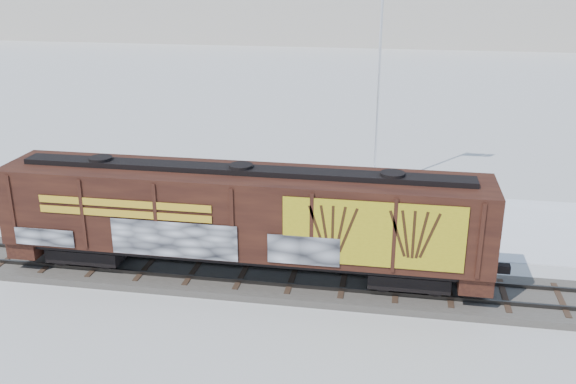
% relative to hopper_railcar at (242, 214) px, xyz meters
% --- Properties ---
extents(ground, '(500.00, 500.00, 0.00)m').
position_rel_hopper_railcar_xyz_m(ground, '(-0.05, 0.01, -2.84)').
color(ground, white).
rests_on(ground, ground).
extents(rail_track, '(50.00, 3.40, 0.43)m').
position_rel_hopper_railcar_xyz_m(rail_track, '(-0.05, 0.01, -2.70)').
color(rail_track, '#59544C').
rests_on(rail_track, ground).
extents(parking_strip, '(40.00, 8.00, 0.03)m').
position_rel_hopper_railcar_xyz_m(parking_strip, '(-0.05, 7.51, -2.83)').
color(parking_strip, white).
rests_on(parking_strip, ground).
extents(hopper_railcar, '(18.68, 3.06, 4.30)m').
position_rel_hopper_railcar_xyz_m(hopper_railcar, '(0.00, 0.00, 0.00)').
color(hopper_railcar, black).
rests_on(hopper_railcar, rail_track).
extents(flagpole, '(2.30, 0.90, 12.89)m').
position_rel_hopper_railcar_xyz_m(flagpole, '(4.65, 12.10, 2.02)').
color(flagpole, silver).
rests_on(flagpole, ground).
extents(car_silver, '(5.16, 2.81, 1.67)m').
position_rel_hopper_railcar_xyz_m(car_silver, '(-8.64, 6.51, -1.98)').
color(car_silver, silver).
rests_on(car_silver, parking_strip).
extents(car_white, '(4.59, 2.28, 1.45)m').
position_rel_hopper_railcar_xyz_m(car_white, '(1.38, 6.51, -2.09)').
color(car_white, silver).
rests_on(car_white, parking_strip).
extents(car_dark, '(4.77, 2.84, 1.30)m').
position_rel_hopper_railcar_xyz_m(car_dark, '(1.25, 8.24, -2.16)').
color(car_dark, black).
rests_on(car_dark, parking_strip).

